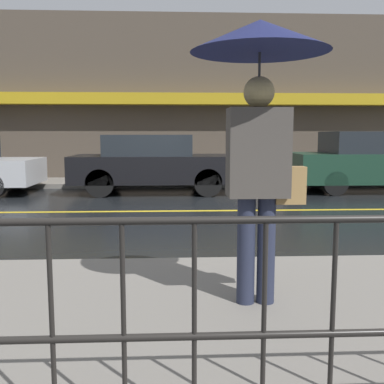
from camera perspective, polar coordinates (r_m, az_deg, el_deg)
name	(u,v)px	position (r m, az deg, el deg)	size (l,w,h in m)	color
ground_plane	(192,211)	(8.88, 0.06, -2.42)	(80.00, 80.00, 0.00)	black
sidewalk_near	(227,321)	(3.64, 4.43, -16.01)	(28.00, 3.18, 0.13)	slate
sidewalk_far	(185,182)	(13.65, -0.93, 1.27)	(28.00, 1.98, 0.13)	slate
lane_marking	(192,211)	(8.88, 0.06, -2.40)	(25.20, 0.12, 0.01)	gold
building_storefront	(183,99)	(14.73, -1.09, 11.76)	(28.00, 0.85, 5.29)	#4C4238
railing_foreground	(264,297)	(2.15, 9.18, -13.07)	(12.00, 0.04, 1.01)	black
pedestrian	(260,86)	(3.62, 8.60, 13.19)	(1.08, 1.08, 2.25)	#23283D
car_black	(153,163)	(11.60, -4.92, 3.67)	(4.20, 1.79, 1.49)	black
car_dark_green	(375,162)	(12.79, 22.26, 3.59)	(4.47, 1.73, 1.58)	#193828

